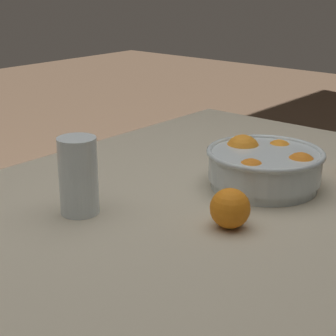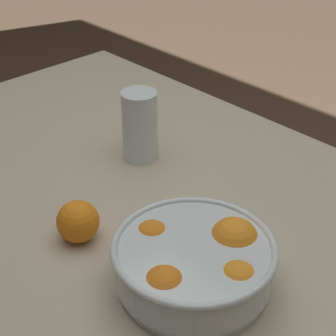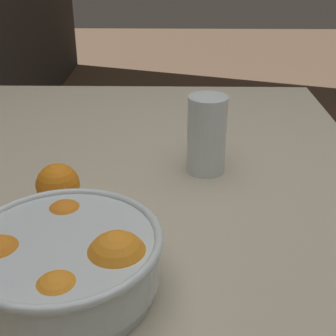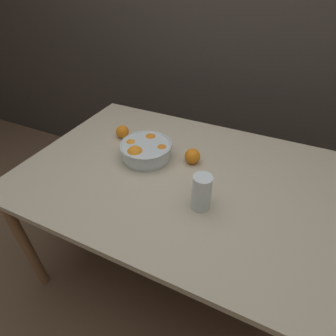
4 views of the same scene
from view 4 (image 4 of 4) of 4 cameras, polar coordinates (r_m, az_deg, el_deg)
The scene contains 7 objects.
ground_plane at distance 1.82m, azimuth 1.86°, elevation -19.91°, with size 12.00×12.00×0.00m, color brown.
back_wall at distance 1.87m, azimuth 15.88°, elevation 29.32°, with size 8.00×0.05×2.60m, color #38332D.
dining_table at distance 1.29m, azimuth 2.47°, elevation -3.28°, with size 1.48×1.03×0.76m.
fruit_bowl at distance 1.32m, azimuth -4.91°, elevation 3.97°, with size 0.26×0.26×0.10m.
juice_glass at distance 1.04m, azimuth 7.28°, elevation -5.54°, with size 0.08×0.08×0.16m.
orange_loose_near_bowl at distance 1.29m, azimuth 5.34°, elevation 2.59°, with size 0.08×0.08×0.08m, color orange.
orange_loose_front at distance 1.51m, azimuth -9.89°, elevation 7.80°, with size 0.07×0.07×0.07m, color orange.
Camera 4 is at (0.36, -0.90, 1.54)m, focal length 28.00 mm.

